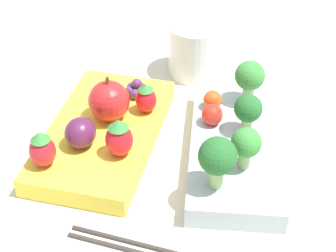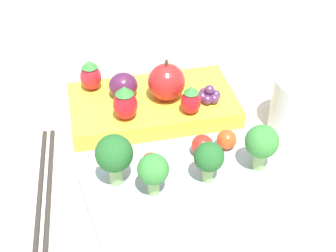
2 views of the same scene
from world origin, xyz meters
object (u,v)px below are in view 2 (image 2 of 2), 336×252
at_px(broccoli_floret_3, 153,171).
at_px(strawberry_1, 91,75).
at_px(chopsticks_pair, 44,189).
at_px(cherry_tomato_2, 151,162).
at_px(strawberry_2, 191,100).
at_px(broccoli_floret_0, 114,155).
at_px(apple, 166,82).
at_px(bento_box_savoury, 187,186).
at_px(drinking_cup, 300,105).
at_px(broccoli_floret_2, 209,158).
at_px(cherry_tomato_0, 227,139).
at_px(bento_box_fruit, 153,105).
at_px(strawberry_0, 125,103).
at_px(broccoli_floret_1, 262,143).
at_px(plum, 123,85).
at_px(grape_cluster, 209,95).

height_order(broccoli_floret_3, strawberry_1, broccoli_floret_3).
bearing_deg(chopsticks_pair, cherry_tomato_2, 171.35).
bearing_deg(cherry_tomato_2, strawberry_2, -126.00).
xyz_separation_m(broccoli_floret_0, strawberry_1, (0.01, -0.19, -0.02)).
bearing_deg(apple, strawberry_1, -23.75).
distance_m(bento_box_savoury, strawberry_2, 0.12).
bearing_deg(strawberry_2, drinking_cup, 166.87).
height_order(broccoli_floret_2, broccoli_floret_3, same).
xyz_separation_m(cherry_tomato_0, cherry_tomato_2, (0.09, 0.02, -0.00)).
bearing_deg(bento_box_savoury, bento_box_fruit, -86.66).
height_order(strawberry_0, strawberry_1, strawberry_0).
height_order(broccoli_floret_3, strawberry_2, broccoli_floret_3).
distance_m(broccoli_floret_1, drinking_cup, 0.13).
xyz_separation_m(cherry_tomato_2, strawberry_1, (0.05, -0.18, 0.01)).
relative_size(bento_box_fruit, plum, 5.78).
xyz_separation_m(broccoli_floret_1, chopsticks_pair, (0.24, -0.04, -0.06)).
height_order(bento_box_fruit, plum, plum).
bearing_deg(cherry_tomato_2, strawberry_0, -82.36).
bearing_deg(apple, broccoli_floret_0, 59.47).
distance_m(cherry_tomato_0, strawberry_1, 0.21).
distance_m(apple, plum, 0.06).
relative_size(apple, grape_cluster, 1.82).
distance_m(strawberry_0, plum, 0.05).
bearing_deg(apple, broccoli_floret_3, 73.72).
relative_size(broccoli_floret_3, chopsticks_pair, 0.24).
distance_m(broccoli_floret_2, broccoli_floret_3, 0.06).
distance_m(cherry_tomato_0, drinking_cup, 0.12).
distance_m(broccoli_floret_3, strawberry_0, 0.14).
relative_size(broccoli_floret_1, strawberry_0, 1.18).
xyz_separation_m(bento_box_savoury, grape_cluster, (-0.06, -0.14, 0.02)).
relative_size(strawberry_1, grape_cluster, 1.39).
distance_m(cherry_tomato_0, apple, 0.13).
height_order(bento_box_savoury, strawberry_2, strawberry_2).
bearing_deg(strawberry_2, broccoli_floret_1, 112.12).
relative_size(cherry_tomato_2, grape_cluster, 0.67).
height_order(strawberry_1, chopsticks_pair, strawberry_1).
bearing_deg(apple, cherry_tomato_0, 111.90).
distance_m(bento_box_savoury, strawberry_1, 0.22).
relative_size(broccoli_floret_2, cherry_tomato_0, 2.11).
xyz_separation_m(broccoli_floret_3, drinking_cup, (-0.21, -0.10, -0.02)).
xyz_separation_m(broccoli_floret_2, chopsticks_pair, (0.18, -0.05, -0.06)).
relative_size(strawberry_1, chopsticks_pair, 0.21).
relative_size(broccoli_floret_1, chopsticks_pair, 0.27).
height_order(broccoli_floret_0, cherry_tomato_0, broccoli_floret_0).
bearing_deg(strawberry_0, chopsticks_pair, 38.15).
relative_size(strawberry_0, strawberry_2, 1.19).
height_order(strawberry_1, plum, strawberry_1).
height_order(broccoli_floret_2, strawberry_0, broccoli_floret_2).
xyz_separation_m(broccoli_floret_3, chopsticks_pair, (0.12, -0.05, -0.06)).
bearing_deg(bento_box_savoury, strawberry_0, -67.81).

